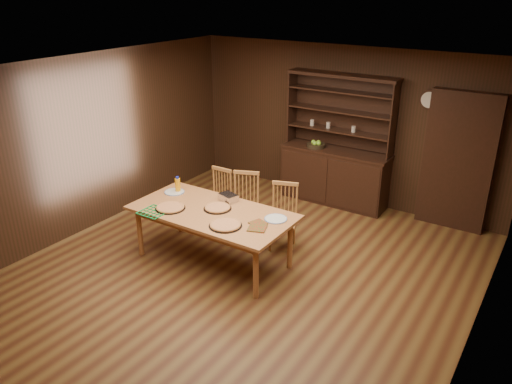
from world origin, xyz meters
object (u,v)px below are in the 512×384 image
Objects in this scene: chair_right at (284,214)px; juice_bottle at (178,185)px; chair_left at (219,196)px; dining_table at (212,216)px; chair_center at (245,203)px; china_hutch at (335,169)px.

chair_right is 1.56m from juice_bottle.
juice_bottle is at bearing -107.28° from chair_left.
chair_center is at bearing 94.66° from dining_table.
dining_table is 1.11m from chair_left.
chair_center is at bearing 40.96° from juice_bottle.
chair_right is (1.16, -0.03, 0.02)m from chair_left.
chair_right is at bearing 57.25° from dining_table.
dining_table is at bearing -107.91° from chair_center.
chair_center is at bearing -3.90° from chair_left.
china_hutch is 2.81m from juice_bottle.
chair_right is at bearing 25.08° from juice_bottle.
dining_table is 0.86m from juice_bottle.
chair_center is 1.02m from juice_bottle.
dining_table is 2.34× the size of chair_left.
chair_center is 4.24× the size of juice_bottle.
juice_bottle is at bearing -161.62° from chair_center.
chair_right is (0.64, 0.01, -0.02)m from chair_center.
china_hutch reaches higher than juice_bottle.
dining_table is at bearing -100.66° from china_hutch.
china_hutch is 2.22× the size of chair_center.
chair_left is (-1.10, -1.80, -0.11)m from china_hutch.
juice_bottle is (-0.80, 0.25, 0.17)m from dining_table.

